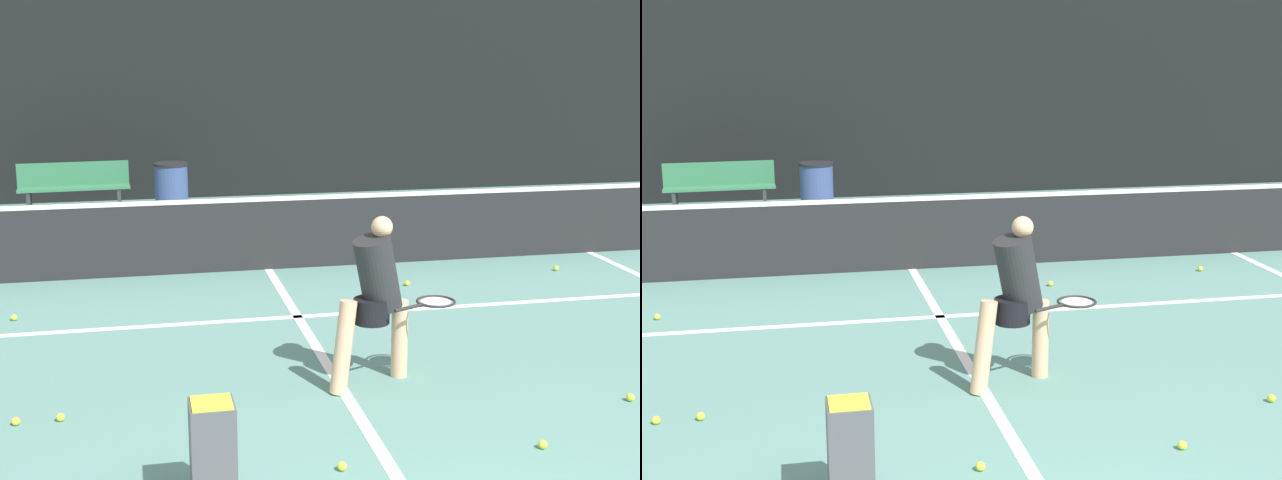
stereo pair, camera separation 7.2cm
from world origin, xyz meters
TOP-DOWN VIEW (x-y plane):
  - court_service_line at (0.00, 5.53)m, footprint 8.25×0.10m
  - court_center_mark at (0.00, 4.50)m, footprint 0.10×6.16m
  - net at (0.00, 7.59)m, footprint 11.09×0.09m
  - fence_back at (0.00, 13.15)m, footprint 24.00×0.06m
  - player_practicing at (0.31, 3.55)m, footprint 1.21×0.46m
  - tennis_ball_scattered_1 at (-2.29, 3.30)m, footprint 0.07×0.07m
  - tennis_ball_scattered_2 at (3.59, 6.74)m, footprint 0.07×0.07m
  - tennis_ball_scattered_5 at (-0.34, 2.05)m, footprint 0.07×0.07m
  - tennis_ball_scattered_6 at (1.51, 6.45)m, footprint 0.07×0.07m
  - tennis_ball_scattered_8 at (1.16, 2.08)m, footprint 0.07×0.07m
  - tennis_ball_scattered_9 at (2.25, 2.73)m, footprint 0.07×0.07m
  - tennis_ball_scattered_10 at (-2.62, 3.29)m, footprint 0.07×0.07m
  - tennis_ball_scattered_11 at (-2.94, 6.02)m, footprint 0.07×0.07m
  - ball_hopper at (-1.24, 1.75)m, footprint 0.28×0.28m
  - courtside_bench at (-2.63, 12.00)m, footprint 1.86×0.48m
  - trash_bin at (-1.01, 11.82)m, footprint 0.59×0.59m
  - parked_car at (4.49, 15.38)m, footprint 1.86×4.30m
  - building_far at (0.00, 29.60)m, footprint 36.00×2.40m

SIDE VIEW (x-z plane):
  - court_service_line at x=0.00m, z-range 0.00..0.01m
  - court_center_mark at x=0.00m, z-range 0.00..0.01m
  - tennis_ball_scattered_1 at x=-2.29m, z-range 0.00..0.07m
  - tennis_ball_scattered_2 at x=3.59m, z-range 0.00..0.07m
  - tennis_ball_scattered_5 at x=-0.34m, z-range 0.00..0.07m
  - tennis_ball_scattered_6 at x=1.51m, z-range 0.00..0.07m
  - tennis_ball_scattered_8 at x=1.16m, z-range 0.00..0.07m
  - tennis_ball_scattered_9 at x=2.25m, z-range 0.00..0.07m
  - tennis_ball_scattered_10 at x=-2.62m, z-range 0.00..0.07m
  - tennis_ball_scattered_11 at x=-2.94m, z-range 0.00..0.07m
  - ball_hopper at x=-1.24m, z-range 0.02..0.73m
  - trash_bin at x=-1.01m, z-range 0.00..0.84m
  - courtside_bench at x=-2.63m, z-range 0.05..0.91m
  - net at x=0.00m, z-range -0.02..1.05m
  - parked_car at x=4.49m, z-range -0.11..1.37m
  - player_practicing at x=0.31m, z-range 0.05..1.52m
  - fence_back at x=0.00m, z-range -0.01..3.75m
  - building_far at x=0.00m, z-range 0.00..6.51m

